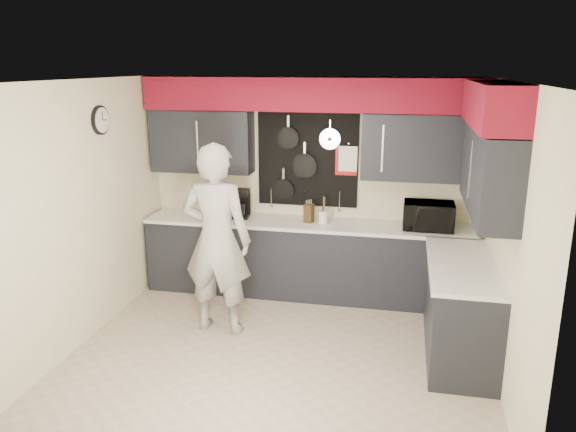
% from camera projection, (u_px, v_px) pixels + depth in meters
% --- Properties ---
extents(ground, '(4.00, 4.00, 0.00)m').
position_uv_depth(ground, '(281.00, 350.00, 5.55)').
color(ground, tan).
rests_on(ground, ground).
extents(back_wall_assembly, '(4.00, 0.36, 2.60)m').
position_uv_depth(back_wall_assembly, '(311.00, 128.00, 6.53)').
color(back_wall_assembly, '#F9EDC0').
rests_on(back_wall_assembly, ground).
extents(right_wall_assembly, '(0.36, 3.50, 2.60)m').
position_uv_depth(right_wall_assembly, '(493.00, 158.00, 4.92)').
color(right_wall_assembly, '#F9EDC0').
rests_on(right_wall_assembly, ground).
extents(left_wall_assembly, '(0.05, 3.50, 2.60)m').
position_uv_depth(left_wall_assembly, '(86.00, 209.00, 5.61)').
color(left_wall_assembly, '#F9EDC0').
rests_on(left_wall_assembly, ground).
extents(base_cabinets, '(3.95, 2.20, 0.92)m').
position_uv_depth(base_cabinets, '(344.00, 271.00, 6.40)').
color(base_cabinets, black).
rests_on(base_cabinets, ground).
extents(microwave, '(0.56, 0.38, 0.31)m').
position_uv_depth(microwave, '(428.00, 216.00, 6.35)').
color(microwave, black).
rests_on(microwave, base_cabinets).
extents(knife_block, '(0.12, 0.12, 0.22)m').
position_uv_depth(knife_block, '(309.00, 213.00, 6.63)').
color(knife_block, '#31200F').
rests_on(knife_block, base_cabinets).
extents(utensil_crock, '(0.11, 0.11, 0.14)m').
position_uv_depth(utensil_crock, '(323.00, 217.00, 6.62)').
color(utensil_crock, white).
rests_on(utensil_crock, base_cabinets).
extents(coffee_maker, '(0.21, 0.25, 0.35)m').
position_uv_depth(coffee_maker, '(241.00, 203.00, 6.84)').
color(coffee_maker, black).
rests_on(coffee_maker, base_cabinets).
extents(person, '(0.76, 0.52, 2.00)m').
position_uv_depth(person, '(217.00, 240.00, 5.73)').
color(person, '#AAAAA8').
rests_on(person, ground).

